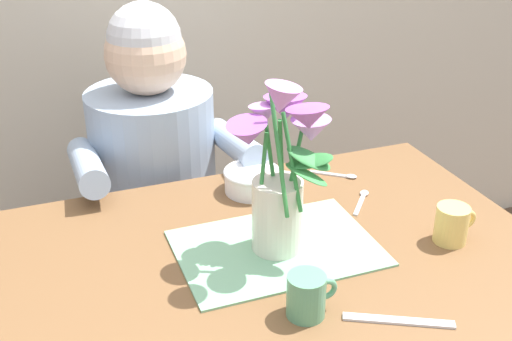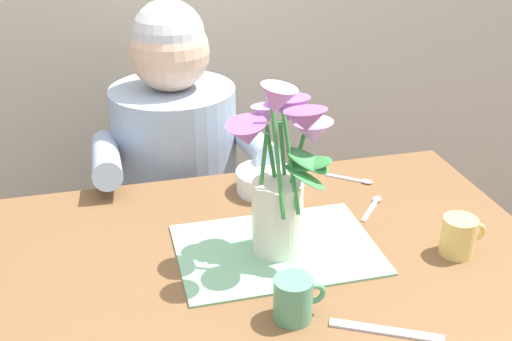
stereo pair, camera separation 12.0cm
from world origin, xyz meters
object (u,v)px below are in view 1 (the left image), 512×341
Objects in this scene: coffee_cup at (307,295)px; tea_cup at (452,224)px; flower_vase at (281,170)px; ceramic_bowl at (252,179)px; seated_person at (158,204)px; dinner_knife at (398,321)px.

tea_cup is (0.38, 0.11, 0.00)m from coffee_cup.
ceramic_bowl is (0.03, 0.25, -0.15)m from flower_vase.
ceramic_bowl is 1.46× the size of coffee_cup.
seated_person is 3.01× the size of flower_vase.
flower_vase is 0.35m from dinner_knife.
seated_person is 0.91m from dinner_knife.
tea_cup is (0.31, -0.35, 0.01)m from ceramic_bowl.
seated_person is at bearing 97.14° from coffee_cup.
tea_cup is (0.24, 0.18, 0.04)m from dinner_knife.
tea_cup is at bearing -54.10° from seated_person.
ceramic_bowl is 0.46m from coffee_cup.
seated_person reaches higher than coffee_cup.
dinner_knife is at bearing -73.72° from seated_person.
tea_cup reaches higher than dinner_knife.
flower_vase reaches higher than tea_cup.
coffee_cup is at bearing -99.68° from flower_vase.
seated_person is at bearing 117.06° from ceramic_bowl.
seated_person is at bearing 133.05° from dinner_knife.
ceramic_bowl is at bearing 82.33° from flower_vase.
dinner_knife is at bearing -69.49° from flower_vase.
dinner_knife is 0.30m from tea_cup.
coffee_cup is at bearing -164.01° from tea_cup.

